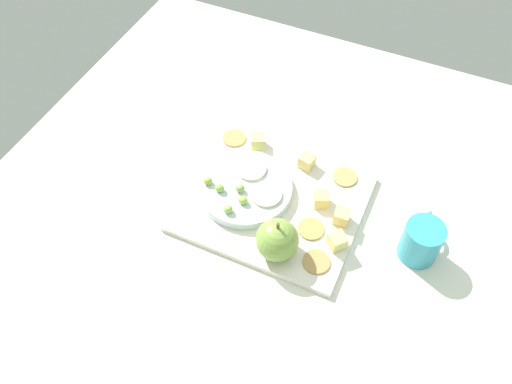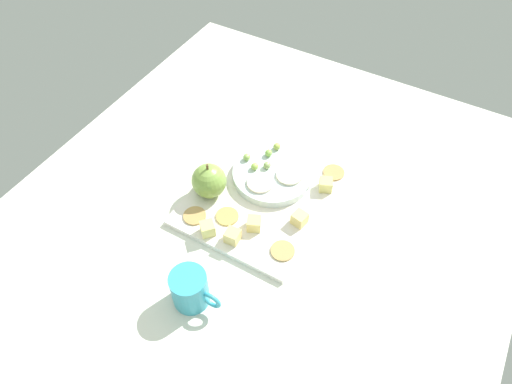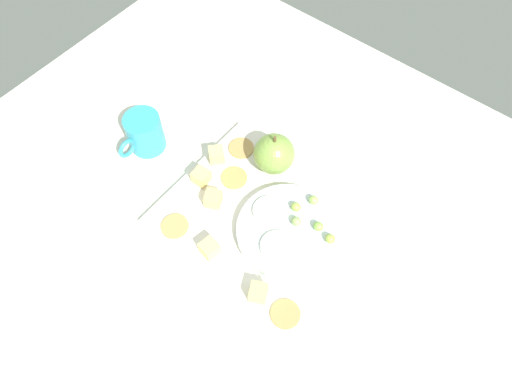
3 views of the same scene
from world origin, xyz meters
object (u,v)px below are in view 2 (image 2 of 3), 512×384
at_px(serving_dish, 272,174).
at_px(grape_1, 247,157).
at_px(grape_3, 267,165).
at_px(apple_slice_1, 260,183).
at_px(cheese_cube_3, 326,185).
at_px(cracker_1, 195,216).
at_px(cheese_cube_2, 233,236).
at_px(cracker_0, 227,216).
at_px(cracker_3, 334,172).
at_px(grape_4, 255,166).
at_px(cup, 190,289).
at_px(apple_slice_0, 289,175).
at_px(platter, 261,196).
at_px(apple_whole, 209,181).
at_px(cheese_cube_1, 300,218).
at_px(cracker_2, 283,251).
at_px(cheese_cube_0, 254,224).
at_px(cheese_cube_4, 208,229).
at_px(grape_0, 269,153).
at_px(grape_2, 277,146).

relative_size(serving_dish, grape_1, 9.98).
height_order(grape_3, apple_slice_1, grape_3).
bearing_deg(cheese_cube_3, cracker_1, 134.85).
bearing_deg(cheese_cube_2, apple_slice_1, 6.88).
distance_m(cheese_cube_3, cracker_0, 0.23).
xyz_separation_m(cracker_1, apple_slice_1, (0.13, -0.08, 0.02)).
xyz_separation_m(cracker_1, cracker_3, (0.26, -0.20, 0.00)).
bearing_deg(cracker_3, grape_4, 121.27).
distance_m(cheese_cube_3, cracker_3, 0.05).
bearing_deg(cheese_cube_2, cup, 179.71).
xyz_separation_m(cracker_0, apple_slice_0, (0.15, -0.07, 0.02)).
distance_m(platter, grape_3, 0.07).
bearing_deg(apple_whole, cheese_cube_1, -83.31).
height_order(cheese_cube_1, cracker_2, cheese_cube_1).
height_order(cracker_0, grape_4, grape_4).
bearing_deg(cheese_cube_0, grape_4, 29.31).
bearing_deg(cheese_cube_4, grape_0, -2.67).
distance_m(cheese_cube_4, cracker_2, 0.16).
bearing_deg(apple_whole, cracker_3, -48.82).
xyz_separation_m(cheese_cube_0, apple_slice_1, (0.09, 0.04, 0.01)).
xyz_separation_m(cheese_cube_0, cracker_2, (-0.02, -0.08, -0.01)).
bearing_deg(grape_0, cracker_1, 164.94).
bearing_deg(cheese_cube_1, cheese_cube_3, -4.65).
xyz_separation_m(cheese_cube_3, cracker_0, (-0.17, 0.15, -0.01)).
bearing_deg(apple_slice_1, cheese_cube_3, -59.17).
height_order(cheese_cube_1, cheese_cube_3, same).
bearing_deg(grape_2, cup, -174.90).
height_order(platter, cheese_cube_1, cheese_cube_1).
bearing_deg(cracker_2, cup, 149.26).
xyz_separation_m(cheese_cube_0, grape_1, (0.14, 0.10, 0.01)).
height_order(cheese_cube_3, grape_3, grape_3).
height_order(cheese_cube_1, apple_slice_1, cheese_cube_1).
relative_size(cheese_cube_2, grape_2, 1.55).
relative_size(platter, apple_slice_1, 5.68).
height_order(cheese_cube_2, cheese_cube_3, same).
height_order(platter, grape_4, grape_4).
height_order(cheese_cube_1, cracker_3, cheese_cube_1).
height_order(cheese_cube_2, apple_slice_0, cheese_cube_2).
height_order(cheese_cube_2, cracker_2, cheese_cube_2).
distance_m(grape_2, apple_slice_0, 0.09).
distance_m(cracker_2, apple_slice_0, 0.18).
relative_size(apple_whole, cracker_0, 1.56).
distance_m(cheese_cube_4, cracker_3, 0.32).
relative_size(cheese_cube_1, cracker_2, 0.57).
bearing_deg(apple_slice_1, apple_slice_0, -41.09).
height_order(cracker_2, grape_2, grape_2).
relative_size(cracker_0, grape_0, 2.71).
bearing_deg(cheese_cube_3, platter, 126.26).
height_order(grape_4, cup, cup).
bearing_deg(cheese_cube_4, cracker_2, -76.99).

